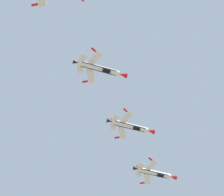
% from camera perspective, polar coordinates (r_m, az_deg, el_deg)
% --- Properties ---
extents(fighter_jet_lead, '(15.92, 10.15, 4.64)m').
position_cam_1_polar(fighter_jet_lead, '(111.64, 7.89, -13.53)').
color(fighter_jet_lead, white).
extents(fighter_jet_left_wing, '(15.92, 10.11, 4.71)m').
position_cam_1_polar(fighter_jet_left_wing, '(98.85, 3.43, -5.22)').
color(fighter_jet_left_wing, white).
extents(fighter_jet_right_wing, '(15.92, 10.18, 4.61)m').
position_cam_1_polar(fighter_jet_right_wing, '(88.15, -2.25, 5.43)').
color(fighter_jet_right_wing, white).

